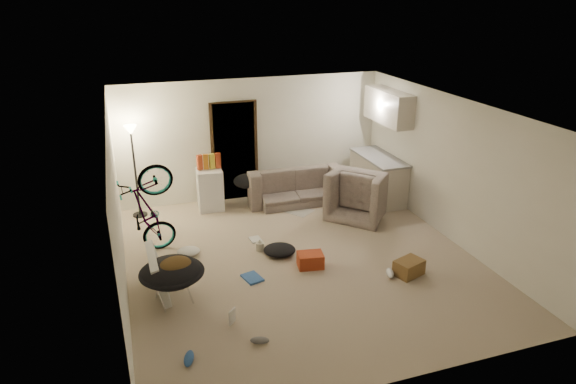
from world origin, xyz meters
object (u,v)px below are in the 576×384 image
object	(u,v)px
mini_fridge	(210,189)
drink_case_a	(409,267)
armchair	(362,197)
sofa	(292,188)
floor_lamp	(133,152)
drink_case_b	(310,260)
bicycle	(150,230)
juicer	(260,246)
kitchen_counter	(378,178)
saucer_chair	(172,277)
tv_box	(158,273)

from	to	relation	value
mini_fridge	drink_case_a	world-z (taller)	mini_fridge
armchair	drink_case_a	size ratio (longest dim) A/B	2.50
sofa	armchair	size ratio (longest dim) A/B	1.79
floor_lamp	drink_case_b	distance (m)	4.00
bicycle	juicer	size ratio (longest dim) A/B	7.83
mini_fridge	armchair	bearing A→B (deg)	-20.51
juicer	kitchen_counter	bearing A→B (deg)	26.43
floor_lamp	bicycle	world-z (taller)	floor_lamp
floor_lamp	drink_case_a	world-z (taller)	floor_lamp
saucer_chair	drink_case_b	size ratio (longest dim) A/B	2.26
tv_box	juicer	world-z (taller)	tv_box
floor_lamp	bicycle	size ratio (longest dim) A/B	1.11
floor_lamp	saucer_chair	bearing A→B (deg)	-85.10
sofa	juicer	world-z (taller)	sofa
floor_lamp	drink_case_a	bearing A→B (deg)	-43.58
armchair	kitchen_counter	bearing A→B (deg)	-90.10
armchair	juicer	bearing A→B (deg)	66.41
tv_box	drink_case_a	bearing A→B (deg)	-11.88
sofa	armchair	xyz separation A→B (m)	(1.08, -1.08, 0.07)
bicycle	drink_case_a	world-z (taller)	bicycle
floor_lamp	juicer	distance (m)	3.07
sofa	juicer	size ratio (longest dim) A/B	9.26
floor_lamp	kitchen_counter	world-z (taller)	floor_lamp
bicycle	juicer	bearing A→B (deg)	-109.02
sofa	drink_case_b	world-z (taller)	sofa
floor_lamp	mini_fridge	distance (m)	1.65
tv_box	juicer	size ratio (longest dim) A/B	4.58
drink_case_a	juicer	size ratio (longest dim) A/B	2.07
armchair	drink_case_a	world-z (taller)	armchair
armchair	mini_fridge	size ratio (longest dim) A/B	1.30
kitchen_counter	mini_fridge	world-z (taller)	kitchen_counter
kitchen_counter	armchair	bearing A→B (deg)	-136.39
kitchen_counter	armchair	size ratio (longest dim) A/B	1.39
sofa	tv_box	xyz separation A→B (m)	(-2.98, -2.71, 0.03)
floor_lamp	saucer_chair	size ratio (longest dim) A/B	2.00
drink_case_b	tv_box	bearing A→B (deg)	-171.10
drink_case_a	sofa	bearing A→B (deg)	82.80
kitchen_counter	bicycle	size ratio (longest dim) A/B	0.92
saucer_chair	tv_box	xyz separation A→B (m)	(-0.18, 0.30, -0.07)
tv_box	floor_lamp	bearing A→B (deg)	91.12
tv_box	juicer	bearing A→B (deg)	23.13
armchair	juicer	xyz separation A→B (m)	(-2.32, -0.85, -0.26)
mini_fridge	drink_case_b	xyz separation A→B (m)	(1.07, -2.82, -0.30)
armchair	saucer_chair	distance (m)	4.34
floor_lamp	drink_case_a	distance (m)	5.40
tv_box	bicycle	bearing A→B (deg)	89.15
armchair	drink_case_b	xyz separation A→B (m)	(-1.71, -1.64, -0.23)
mini_fridge	drink_case_a	bearing A→B (deg)	-52.87
drink_case_a	juicer	distance (m)	2.48
saucer_chair	juicer	distance (m)	1.93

